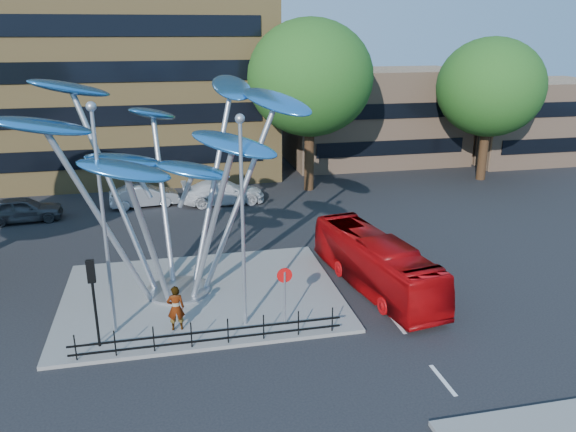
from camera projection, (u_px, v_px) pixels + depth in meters
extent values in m
plane|color=black|center=(244.00, 371.00, 19.47)|extent=(120.00, 120.00, 0.00)
cube|color=slate|center=(202.00, 295.00, 24.80)|extent=(12.00, 9.00, 0.15)
cube|color=tan|center=(375.00, 116.00, 49.26)|extent=(15.00, 8.00, 8.00)
cube|color=tan|center=(529.00, 120.00, 50.42)|extent=(12.00, 8.00, 7.00)
cylinder|color=black|center=(309.00, 151.00, 40.58)|extent=(0.70, 0.70, 5.72)
ellipsoid|color=#204E16|center=(310.00, 78.00, 38.93)|extent=(8.80, 8.80, 8.10)
cylinder|color=black|center=(484.00, 148.00, 43.54)|extent=(0.70, 0.70, 5.06)
ellipsoid|color=#204E16|center=(490.00, 87.00, 42.09)|extent=(8.00, 8.00, 7.36)
cylinder|color=#9EA0A5|center=(178.00, 290.00, 25.01)|extent=(2.80, 2.80, 0.12)
cylinder|color=#9EA0A5|center=(144.00, 214.00, 23.00)|extent=(0.24, 0.24, 7.80)
ellipsoid|color=#2E7DCB|center=(43.00, 126.00, 20.19)|extent=(3.92, 2.95, 1.39)
cylinder|color=#9EA0A5|center=(165.00, 232.00, 23.01)|extent=(0.24, 0.24, 6.40)
ellipsoid|color=#2E7DCB|center=(124.00, 170.00, 19.72)|extent=(3.47, 1.78, 1.31)
cylinder|color=#9EA0A5|center=(189.00, 222.00, 23.31)|extent=(0.24, 0.24, 7.00)
ellipsoid|color=#2E7DCB|center=(234.00, 144.00, 21.09)|extent=(3.81, 3.11, 1.36)
cylinder|color=#9EA0A5|center=(201.00, 202.00, 23.98)|extent=(0.24, 0.24, 8.20)
ellipsoid|color=#2E7DCB|center=(277.00, 102.00, 23.75)|extent=(3.52, 4.06, 1.44)
cylinder|color=#9EA0A5|center=(190.00, 192.00, 24.67)|extent=(0.24, 0.24, 8.60)
ellipsoid|color=#2E7DCB|center=(231.00, 87.00, 25.61)|extent=(2.21, 3.79, 1.39)
cylinder|color=#9EA0A5|center=(168.00, 206.00, 24.75)|extent=(0.24, 0.24, 7.40)
ellipsoid|color=#2E7DCB|center=(153.00, 114.00, 25.91)|extent=(3.02, 3.71, 1.34)
cylinder|color=#9EA0A5|center=(148.00, 196.00, 23.81)|extent=(0.24, 0.24, 8.80)
ellipsoid|color=#2E7DCB|center=(70.00, 88.00, 23.14)|extent=(3.88, 3.60, 1.42)
ellipsoid|color=#2E7DCB|center=(125.00, 161.00, 22.95)|extent=(3.40, 1.96, 1.13)
ellipsoid|color=#2E7DCB|center=(193.00, 170.00, 23.08)|extent=(3.39, 2.16, 1.11)
cylinder|color=#9EA0A5|center=(104.00, 228.00, 20.40)|extent=(0.14, 0.14, 8.50)
sphere|color=#9EA0A5|center=(91.00, 107.00, 19.02)|extent=(0.36, 0.36, 0.36)
cylinder|color=#9EA0A5|center=(243.00, 229.00, 21.04)|extent=(0.14, 0.14, 8.00)
sphere|color=#9EA0A5|center=(240.00, 119.00, 19.73)|extent=(0.36, 0.36, 0.36)
cylinder|color=black|center=(95.00, 307.00, 20.21)|extent=(0.10, 0.10, 3.20)
cube|color=black|center=(91.00, 271.00, 19.77)|extent=(0.28, 0.18, 0.85)
sphere|color=#FF0C0C|center=(90.00, 264.00, 19.68)|extent=(0.18, 0.18, 0.18)
cylinder|color=#9EA0A5|center=(285.00, 299.00, 21.78)|extent=(0.08, 0.08, 2.30)
cylinder|color=red|center=(285.00, 275.00, 21.49)|extent=(0.60, 0.04, 0.60)
cube|color=white|center=(284.00, 275.00, 21.51)|extent=(0.42, 0.03, 0.10)
cylinder|color=black|center=(75.00, 348.00, 19.67)|extent=(0.05, 0.05, 1.00)
cylinder|color=black|center=(115.00, 343.00, 19.95)|extent=(0.05, 0.05, 1.00)
cylinder|color=black|center=(154.00, 339.00, 20.22)|extent=(0.05, 0.05, 1.00)
cylinder|color=black|center=(191.00, 335.00, 20.50)|extent=(0.05, 0.05, 1.00)
cylinder|color=black|center=(228.00, 331.00, 20.77)|extent=(0.05, 0.05, 1.00)
cylinder|color=black|center=(264.00, 327.00, 21.04)|extent=(0.05, 0.05, 1.00)
cylinder|color=black|center=(298.00, 323.00, 21.32)|extent=(0.05, 0.05, 1.00)
cylinder|color=black|center=(332.00, 319.00, 21.59)|extent=(0.05, 0.05, 1.00)
cube|color=black|center=(210.00, 332.00, 20.62)|extent=(10.00, 0.06, 0.06)
cube|color=black|center=(210.00, 340.00, 20.73)|extent=(10.00, 0.06, 0.06)
imported|color=#A6070A|center=(376.00, 263.00, 25.34)|extent=(3.45, 9.09, 2.47)
imported|color=gray|center=(176.00, 308.00, 21.58)|extent=(0.67, 0.44, 1.84)
imported|color=#414449|center=(23.00, 209.00, 34.38)|extent=(4.70, 2.22, 1.55)
imported|color=#B7BBBF|center=(144.00, 196.00, 37.35)|extent=(4.65, 2.05, 1.48)
imported|color=silver|center=(223.00, 192.00, 37.95)|extent=(5.59, 2.43, 1.60)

